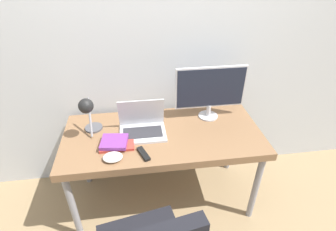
% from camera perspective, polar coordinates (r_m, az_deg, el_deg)
% --- Properties ---
extents(ground_plane, '(12.00, 12.00, 0.00)m').
position_cam_1_polar(ground_plane, '(2.32, 0.25, -23.81)').
color(ground_plane, '#937A56').
extents(wall_back, '(8.00, 0.05, 2.60)m').
position_cam_1_polar(wall_back, '(2.13, -2.70, 15.50)').
color(wall_back, silver).
rests_on(wall_back, ground_plane).
extents(desk, '(1.52, 0.70, 0.73)m').
position_cam_1_polar(desk, '(2.06, -1.10, -5.25)').
color(desk, brown).
rests_on(desk, ground_plane).
extents(laptop, '(0.35, 0.25, 0.26)m').
position_cam_1_polar(laptop, '(2.01, -5.63, -2.36)').
color(laptop, silver).
rests_on(laptop, desk).
extents(monitor, '(0.56, 0.16, 0.44)m').
position_cam_1_polar(monitor, '(2.11, 9.23, 5.59)').
color(monitor, '#B7B7BC').
rests_on(monitor, desk).
extents(desk_lamp, '(0.14, 0.24, 0.34)m').
position_cam_1_polar(desk_lamp, '(1.95, -17.06, 0.93)').
color(desk_lamp, '#4C4C51').
rests_on(desk_lamp, desk).
extents(book_stack, '(0.24, 0.19, 0.05)m').
position_cam_1_polar(book_stack, '(1.92, -11.38, -5.97)').
color(book_stack, '#B2382D').
rests_on(book_stack, desk).
extents(tv_remote, '(0.09, 0.15, 0.02)m').
position_cam_1_polar(tv_remote, '(1.83, -5.35, -8.29)').
color(tv_remote, black).
rests_on(tv_remote, desk).
extents(game_controller, '(0.13, 0.11, 0.04)m').
position_cam_1_polar(game_controller, '(1.82, -11.94, -8.86)').
color(game_controller, white).
rests_on(game_controller, desk).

